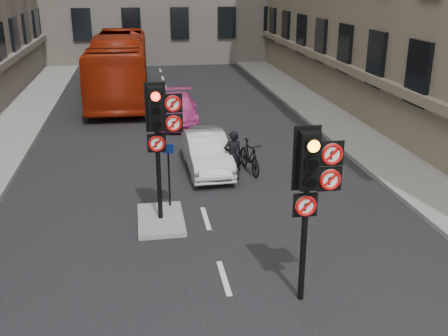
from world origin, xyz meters
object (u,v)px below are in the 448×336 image
object	(u,v)px
signal_far	(160,123)
info_sign	(169,166)
signal_near	(312,179)
motorcycle	(250,157)
car_white	(207,153)
motorcyclist	(233,155)
car_silver	(210,147)
car_pink	(178,109)
bus_red	(120,66)

from	to	relation	value
signal_far	info_sign	world-z (taller)	signal_far
signal_near	motorcycle	world-z (taller)	signal_near
car_white	motorcyclist	bearing A→B (deg)	-55.20
signal_near	motorcyclist	bearing A→B (deg)	92.09
car_silver	car_pink	world-z (taller)	car_silver
car_silver	info_sign	size ratio (longest dim) A/B	2.08
motorcycle	car_white	bearing A→B (deg)	155.45
signal_near	car_silver	xyz separation A→B (m)	(-0.76, 8.26, -1.95)
bus_red	motorcyclist	size ratio (longest dim) A/B	7.30
motorcycle	car_silver	bearing A→B (deg)	133.36
info_sign	car_white	bearing A→B (deg)	73.92
signal_near	car_white	size ratio (longest dim) A/B	0.96
car_pink	motorcycle	xyz separation A→B (m)	(1.83, -6.70, -0.07)
car_pink	info_sign	xyz separation A→B (m)	(-0.98, -9.28, 0.67)
car_pink	motorcycle	distance (m)	6.95
signal_near	car_pink	xyz separation A→B (m)	(-1.41, 14.02, -1.97)
bus_red	info_sign	distance (m)	15.23
signal_far	bus_red	world-z (taller)	signal_far
signal_far	car_silver	bearing A→B (deg)	66.69
signal_near	bus_red	xyz separation A→B (m)	(-3.99, 19.88, -0.95)
car_pink	motorcyclist	xyz separation A→B (m)	(1.16, -7.26, 0.20)
bus_red	motorcycle	distance (m)	13.36
car_white	info_sign	world-z (taller)	info_sign
motorcycle	motorcyclist	bearing A→B (deg)	-147.74
signal_near	motorcyclist	xyz separation A→B (m)	(-0.25, 6.76, -1.78)
signal_far	car_white	xyz separation A→B (m)	(1.65, 3.73, -2.09)
signal_near	signal_far	distance (m)	4.77
car_pink	signal_far	bearing A→B (deg)	-93.71
car_pink	info_sign	world-z (taller)	info_sign
signal_far	info_sign	xyz separation A→B (m)	(0.21, 0.74, -1.42)
car_pink	motorcycle	bearing A→B (deg)	-71.69
car_pink	bus_red	world-z (taller)	bus_red
bus_red	info_sign	size ratio (longest dim) A/B	6.54
car_silver	motorcycle	size ratio (longest dim) A/B	2.09
signal_far	car_pink	xyz separation A→B (m)	(1.19, 10.02, -2.09)
car_silver	info_sign	distance (m)	3.93
motorcyclist	car_white	bearing A→B (deg)	-55.26
car_white	motorcyclist	size ratio (longest dim) A/B	2.32
car_pink	bus_red	distance (m)	6.48
car_white	car_silver	bearing A→B (deg)	68.98
signal_near	motorcyclist	size ratio (longest dim) A/B	2.22
car_silver	car_pink	bearing A→B (deg)	96.62
car_silver	motorcycle	bearing A→B (deg)	-38.57
car_silver	bus_red	world-z (taller)	bus_red
motorcycle	car_pink	bearing A→B (deg)	97.38
signal_far	motorcycle	bearing A→B (deg)	47.71
car_white	motorcyclist	distance (m)	1.22
car_white	info_sign	distance (m)	3.38
signal_near	motorcycle	distance (m)	7.61
car_silver	car_pink	size ratio (longest dim) A/B	0.89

